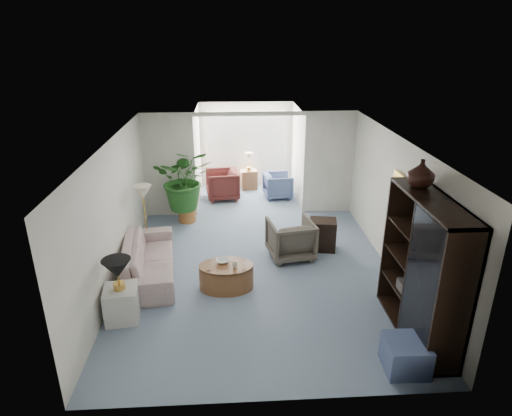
{
  "coord_description": "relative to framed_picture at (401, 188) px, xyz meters",
  "views": [
    {
      "loc": [
        -0.47,
        -7.1,
        4.21
      ],
      "look_at": [
        0.0,
        0.6,
        1.1
      ],
      "focal_mm": 30.94,
      "sensor_mm": 36.0,
      "label": 1
    }
  ],
  "objects": [
    {
      "name": "floor_lamp",
      "position": [
        -4.66,
        1.3,
        -0.45
      ],
      "size": [
        0.36,
        0.36,
        0.28
      ],
      "primitive_type": "cone",
      "color": "#F8EBC5",
      "rests_on": "ground"
    },
    {
      "name": "back_header",
      "position": [
        -2.46,
        3.1,
        0.75
      ],
      "size": [
        2.6,
        0.12,
        0.1
      ],
      "primitive_type": "cube",
      "color": "white",
      "rests_on": "back_pier_left"
    },
    {
      "name": "plant_pot",
      "position": [
        -3.97,
        2.7,
        -1.54
      ],
      "size": [
        0.4,
        0.4,
        0.32
      ],
      "primitive_type": "cylinder",
      "color": "#B16B33",
      "rests_on": "ground"
    },
    {
      "name": "sunroom_table",
      "position": [
        -2.4,
        4.94,
        -1.43
      ],
      "size": [
        0.48,
        0.39,
        0.54
      ],
      "primitive_type": "cube",
      "rotation": [
        0.0,
        0.0,
        0.11
      ],
      "color": "brown",
      "rests_on": "ground"
    },
    {
      "name": "floor",
      "position": [
        -2.46,
        0.1,
        -1.7
      ],
      "size": [
        6.0,
        6.0,
        0.0
      ],
      "primitive_type": "plane",
      "color": "#8492AE",
      "rests_on": "ground"
    },
    {
      "name": "coffee_bowl",
      "position": [
        -3.09,
        -0.2,
        -1.22
      ],
      "size": [
        0.28,
        0.28,
        0.06
      ],
      "primitive_type": "imported",
      "rotation": [
        0.0,
        0.0,
        0.24
      ],
      "color": "silver",
      "rests_on": "coffee_table"
    },
    {
      "name": "back_pier_right",
      "position": [
        -0.56,
        3.1,
        -0.45
      ],
      "size": [
        1.2,
        0.12,
        2.5
      ],
      "primitive_type": "cube",
      "color": "white",
      "rests_on": "ground"
    },
    {
      "name": "window_blinds",
      "position": [
        -2.46,
        5.25,
        -0.3
      ],
      "size": [
        2.2,
        0.02,
        1.5
      ],
      "primitive_type": "cube",
      "color": "white"
    },
    {
      "name": "sunroom_chair_blue",
      "position": [
        -1.65,
        4.19,
        -1.37
      ],
      "size": [
        0.8,
        0.78,
        0.66
      ],
      "primitive_type": "imported",
      "rotation": [
        0.0,
        0.0,
        1.68
      ],
      "color": "slate",
      "rests_on": "ground"
    },
    {
      "name": "side_table_dark",
      "position": [
        -1.07,
        1.09,
        -1.38
      ],
      "size": [
        0.6,
        0.51,
        0.64
      ],
      "primitive_type": "cube",
      "rotation": [
        0.0,
        0.0,
        -0.17
      ],
      "color": "black",
      "rests_on": "ground"
    },
    {
      "name": "cabinet_urn",
      "position": [
        -0.23,
        -1.19,
        0.63
      ],
      "size": [
        0.39,
        0.39,
        0.4
      ],
      "primitive_type": "imported",
      "color": "black",
      "rests_on": "entertainment_cabinet"
    },
    {
      "name": "framed_picture",
      "position": [
        0.0,
        0.0,
        0.0
      ],
      "size": [
        0.04,
        0.5,
        0.4
      ],
      "primitive_type": "cube",
      "color": "beige"
    },
    {
      "name": "end_table",
      "position": [
        -4.66,
        -1.1,
        -1.43
      ],
      "size": [
        0.56,
        0.56,
        0.55
      ],
      "primitive_type": "cube",
      "rotation": [
        0.0,
        0.0,
        0.13
      ],
      "color": "silver",
      "rests_on": "ground"
    },
    {
      "name": "table_lamp",
      "position": [
        -4.66,
        -1.1,
        -0.8
      ],
      "size": [
        0.44,
        0.44,
        0.3
      ],
      "primitive_type": "cone",
      "color": "black",
      "rests_on": "end_table"
    },
    {
      "name": "ottoman",
      "position": [
        -0.67,
        -2.45,
        -1.48
      ],
      "size": [
        0.56,
        0.56,
        0.44
      ],
      "primitive_type": "cube",
      "rotation": [
        0.0,
        0.0,
        -0.03
      ],
      "color": "slate",
      "rests_on": "ground"
    },
    {
      "name": "coffee_table",
      "position": [
        -3.04,
        -0.3,
        -1.47
      ],
      "size": [
        1.15,
        1.15,
        0.45
      ],
      "primitive_type": "cylinder",
      "rotation": [
        0.0,
        0.0,
        0.24
      ],
      "color": "brown",
      "rests_on": "ground"
    },
    {
      "name": "house_plant",
      "position": [
        -3.97,
        2.7,
        -0.65
      ],
      "size": [
        1.32,
        1.14,
        1.47
      ],
      "primitive_type": "imported",
      "color": "#266020",
      "rests_on": "plant_pot"
    },
    {
      "name": "sunroom_chair_maroon",
      "position": [
        -3.15,
        4.19,
        -1.31
      ],
      "size": [
        0.94,
        0.92,
        0.78
      ],
      "primitive_type": "imported",
      "rotation": [
        0.0,
        0.0,
        -1.46
      ],
      "color": "#561D20",
      "rests_on": "ground"
    },
    {
      "name": "window_pane",
      "position": [
        -2.46,
        5.28,
        -0.3
      ],
      "size": [
        2.2,
        0.02,
        1.5
      ],
      "primitive_type": "cube",
      "color": "white"
    },
    {
      "name": "back_pier_left",
      "position": [
        -4.36,
        3.1,
        -0.45
      ],
      "size": [
        1.2,
        0.12,
        2.5
      ],
      "primitive_type": "cube",
      "color": "white",
      "rests_on": "ground"
    },
    {
      "name": "shelf_clutter",
      "position": [
        -0.28,
        -1.9,
        -0.72
      ],
      "size": [
        0.3,
        0.97,
        1.06
      ],
      "color": "#3D3937",
      "rests_on": "entertainment_cabinet"
    },
    {
      "name": "wingback_chair",
      "position": [
        -1.77,
        0.79,
        -1.31
      ],
      "size": [
        0.98,
        1.0,
        0.78
      ],
      "primitive_type": "imported",
      "rotation": [
        0.0,
        0.0,
        3.32
      ],
      "color": "#615A4C",
      "rests_on": "ground"
    },
    {
      "name": "entertainment_cabinet",
      "position": [
        -0.23,
        -1.69,
        -0.63
      ],
      "size": [
        0.51,
        1.92,
        2.13
      ],
      "primitive_type": "cube",
      "color": "black",
      "rests_on": "ground"
    },
    {
      "name": "coffee_cup",
      "position": [
        -2.89,
        -0.4,
        -1.2
      ],
      "size": [
        0.12,
        0.12,
        0.09
      ],
      "primitive_type": "imported",
      "rotation": [
        0.0,
        0.0,
        0.24
      ],
      "color": "beige",
      "rests_on": "coffee_table"
    },
    {
      "name": "sunroom_floor",
      "position": [
        -2.46,
        4.2,
        -1.7
      ],
      "size": [
        2.6,
        2.6,
        0.0
      ],
      "primitive_type": "plane",
      "color": "#8492AE",
      "rests_on": "ground"
    },
    {
      "name": "sofa",
      "position": [
        -4.46,
        0.25,
        -1.37
      ],
      "size": [
        1.15,
        2.33,
        0.65
      ],
      "primitive_type": "imported",
      "rotation": [
        0.0,
        0.0,
        1.7
      ],
      "color": "beige",
      "rests_on": "ground"
    }
  ]
}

